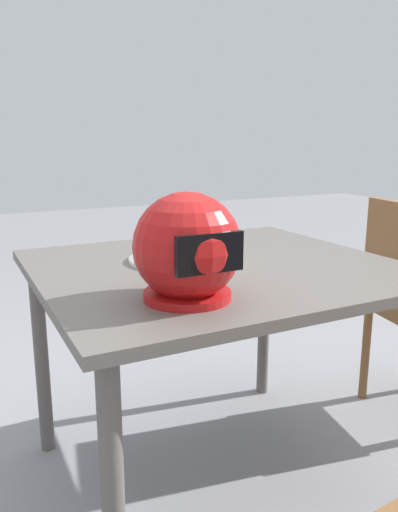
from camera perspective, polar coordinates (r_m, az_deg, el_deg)
name	(u,v)px	position (r m, az deg, el deg)	size (l,w,h in m)	color
ground_plane	(215,477)	(1.88, 1.85, -23.92)	(14.00, 14.00, 0.00)	gray
dining_table	(217,290)	(1.57, 2.03, -3.93)	(1.08, 0.98, 0.76)	#5B5651
pizza_plate	(182,259)	(1.58, -2.00, -0.32)	(0.34, 0.34, 0.01)	white
pizza	(183,253)	(1.58, -1.83, 0.39)	(0.29, 0.29, 0.06)	tan
motorcycle_helmet	(187,249)	(1.17, -1.34, 0.82)	(0.26, 0.26, 0.26)	#B21414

